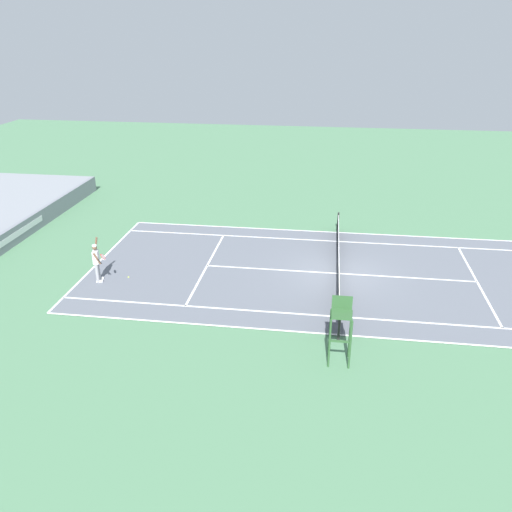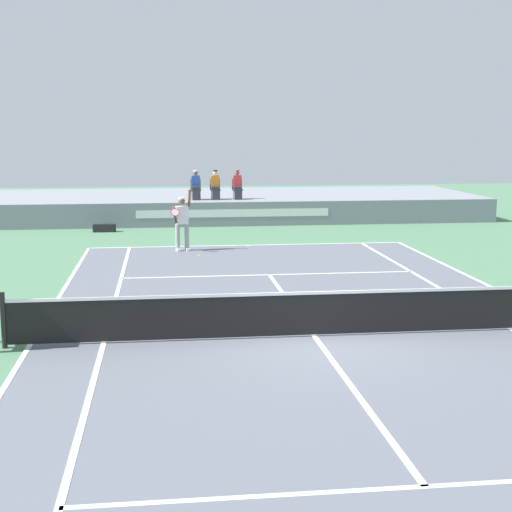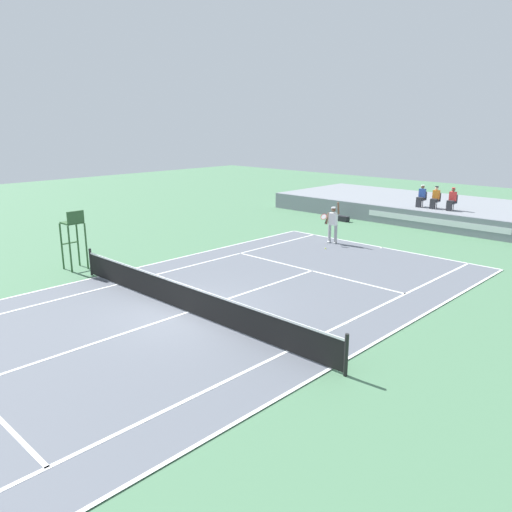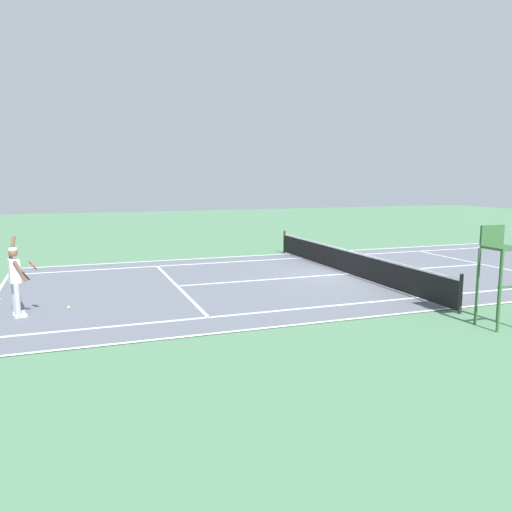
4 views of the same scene
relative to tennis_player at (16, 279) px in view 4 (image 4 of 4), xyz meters
The scene contains 6 objects.
ground_plane 11.30m from the tennis_player, 78.12° to the right, with size 80.00×80.00×0.00m, color #4C7A56.
court 11.30m from the tennis_player, 78.12° to the right, with size 11.08×23.88×0.03m.
net 11.27m from the tennis_player, 78.12° to the right, with size 11.98×0.10×1.07m.
tennis_player is the anchor object (origin of this frame).
tennis_ball 1.64m from the tennis_player, 67.60° to the right, with size 0.07×0.07×0.07m, color #D1E533.
umpire_chair 12.04m from the tennis_player, 113.71° to the right, with size 0.77×0.77×2.44m.
Camera 4 is at (-16.48, 9.58, 3.55)m, focal length 35.79 mm.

